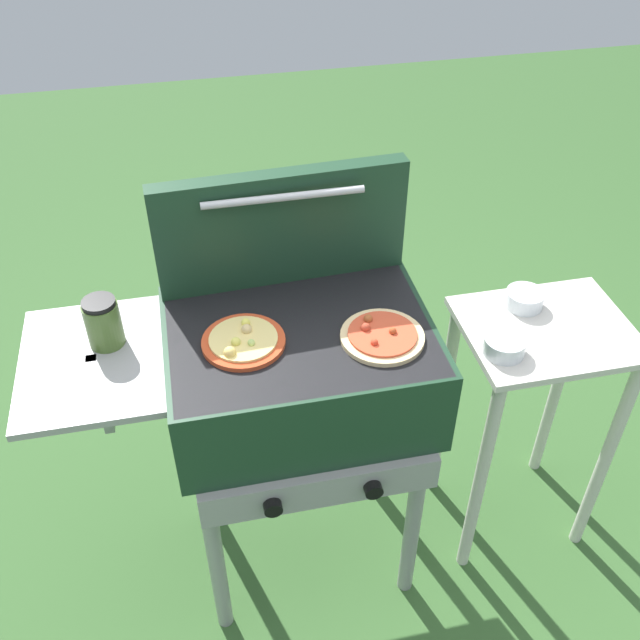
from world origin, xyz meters
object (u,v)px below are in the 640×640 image
object	(u,v)px
pizza_pepperoni	(382,336)
pizza_cheese	(243,341)
sauce_jar	(103,322)
prep_table	(532,390)
grill	(295,375)
topping_bowl_far	(504,346)
topping_bowl_near	(524,299)

from	to	relation	value
pizza_pepperoni	pizza_cheese	distance (m)	0.32
pizza_pepperoni	pizza_cheese	xyz separation A→B (m)	(-0.32, 0.05, 0.00)
pizza_pepperoni	sauce_jar	bearing A→B (deg)	169.12
pizza_pepperoni	sauce_jar	world-z (taller)	sauce_jar
sauce_jar	prep_table	distance (m)	1.17
grill	topping_bowl_far	distance (m)	0.53
pizza_pepperoni	topping_bowl_near	bearing A→B (deg)	20.81
pizza_pepperoni	pizza_cheese	size ratio (longest dim) A/B	1.01
sauce_jar	topping_bowl_far	size ratio (longest dim) A/B	1.16
sauce_jar	prep_table	world-z (taller)	sauce_jar
grill	pizza_cheese	distance (m)	0.20
grill	pizza_pepperoni	size ratio (longest dim) A/B	4.88
grill	sauce_jar	world-z (taller)	sauce_jar
sauce_jar	topping_bowl_far	world-z (taller)	sauce_jar
grill	topping_bowl_near	world-z (taller)	grill
prep_table	grill	bearing A→B (deg)	-179.63
grill	pizza_pepperoni	bearing A→B (deg)	-19.32
grill	topping_bowl_far	world-z (taller)	grill
topping_bowl_near	topping_bowl_far	bearing A→B (deg)	-127.88
topping_bowl_near	sauce_jar	bearing A→B (deg)	-177.24
pizza_cheese	prep_table	distance (m)	0.87
grill	pizza_pepperoni	world-z (taller)	pizza_pepperoni
pizza_cheese	prep_table	bearing A→B (deg)	1.74
pizza_cheese	prep_table	world-z (taller)	pizza_cheese
sauce_jar	topping_bowl_far	bearing A→B (deg)	-6.84
pizza_pepperoni	prep_table	bearing A→B (deg)	8.66
pizza_cheese	topping_bowl_far	bearing A→B (deg)	-3.78
pizza_cheese	topping_bowl_far	size ratio (longest dim) A/B	1.84
pizza_cheese	topping_bowl_far	distance (m)	0.65
grill	prep_table	size ratio (longest dim) A/B	1.21
topping_bowl_far	sauce_jar	bearing A→B (deg)	173.16
grill	pizza_cheese	size ratio (longest dim) A/B	4.95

